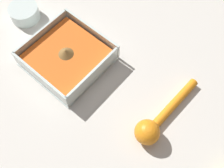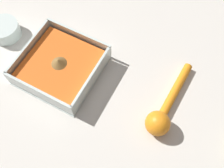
% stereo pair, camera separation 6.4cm
% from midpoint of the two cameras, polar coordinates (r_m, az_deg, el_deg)
% --- Properties ---
extents(ground_plane, '(4.00, 4.00, 0.00)m').
position_cam_midpoint_polar(ground_plane, '(0.70, -6.47, 4.25)').
color(ground_plane, beige).
extents(square_dish, '(0.19, 0.19, 0.06)m').
position_cam_midpoint_polar(square_dish, '(0.69, -7.02, 5.62)').
color(square_dish, silver).
rests_on(square_dish, ground_plane).
extents(spice_bowl, '(0.08, 0.08, 0.04)m').
position_cam_midpoint_polar(spice_bowl, '(0.81, -16.33, 14.45)').
color(spice_bowl, silver).
rests_on(spice_bowl, ground_plane).
extents(lemon_squeezer, '(0.06, 0.22, 0.06)m').
position_cam_midpoint_polar(lemon_squeezer, '(0.62, 12.27, -8.83)').
color(lemon_squeezer, orange).
rests_on(lemon_squeezer, ground_plane).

